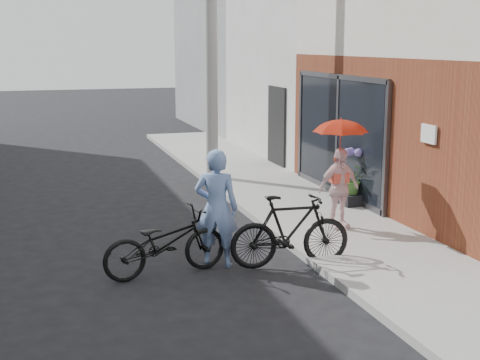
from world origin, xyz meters
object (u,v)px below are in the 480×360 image
kimono_woman (339,188)px  bike_left (165,243)px  utility_pole (211,32)px  planter (352,199)px  officer (216,208)px  bike_right (290,231)px

kimono_woman → bike_left: bearing=-172.6°
utility_pole → planter: 5.16m
officer → bike_right: officer is taller
officer → bike_right: (1.03, -0.36, -0.34)m
utility_pole → bike_left: (-2.34, -6.09, -3.02)m
bike_left → planter: size_ratio=4.42×
bike_left → officer: bearing=-87.1°
kimono_woman → planter: (0.99, 1.44, -0.59)m
bike_right → utility_pole: bearing=-0.5°
officer → planter: 4.24m
utility_pole → kimono_woman: bearing=-79.6°
bike_left → kimono_woman: (3.25, 1.15, 0.34)m
bike_right → kimono_woman: size_ratio=1.30×
utility_pole → bike_right: (-0.50, -6.26, -2.95)m
planter → utility_pole: bearing=118.5°
kimono_woman → planter: 1.84m
bike_right → planter: 3.67m
planter → kimono_woman: bearing=-124.6°
utility_pole → kimono_woman: 5.69m
utility_pole → bike_left: utility_pole is taller
kimono_woman → planter: bearing=43.4°
utility_pole → bike_left: bearing=-111.0°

